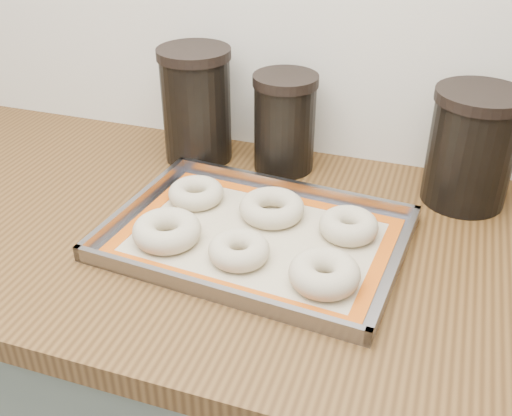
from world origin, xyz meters
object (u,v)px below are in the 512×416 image
(bagel_back_mid, at_px, (272,208))
(canister_right, at_px, (471,147))
(canister_mid, at_px, (285,122))
(baking_tray, at_px, (256,236))
(bagel_back_right, at_px, (349,226))
(bagel_front_mid, at_px, (239,250))
(bagel_front_left, at_px, (167,231))
(canister_left, at_px, (196,105))
(bagel_front_right, at_px, (324,273))
(bagel_back_left, at_px, (196,193))

(bagel_back_mid, height_order, canister_right, canister_right)
(canister_mid, bearing_deg, canister_right, -3.03)
(baking_tray, xyz_separation_m, canister_right, (0.31, 0.24, 0.10))
(baking_tray, height_order, canister_right, canister_right)
(bagel_back_right, distance_m, canister_right, 0.26)
(bagel_front_mid, distance_m, canister_mid, 0.33)
(bagel_back_right, bearing_deg, bagel_back_mid, 173.91)
(baking_tray, bearing_deg, bagel_front_left, -157.69)
(bagel_front_mid, height_order, canister_left, canister_left)
(bagel_front_left, distance_m, bagel_front_right, 0.26)
(bagel_back_left, relative_size, canister_left, 0.44)
(bagel_front_right, bearing_deg, canister_mid, 115.33)
(bagel_back_left, distance_m, bagel_back_mid, 0.14)
(bagel_front_mid, bearing_deg, bagel_back_right, 39.23)
(bagel_front_mid, bearing_deg, bagel_back_mid, 85.36)
(bagel_front_left, height_order, bagel_back_mid, bagel_front_left)
(bagel_back_left, xyz_separation_m, canister_left, (-0.07, 0.17, 0.09))
(bagel_front_mid, relative_size, canister_right, 0.46)
(bagel_front_left, distance_m, bagel_back_left, 0.13)
(bagel_front_right, bearing_deg, bagel_back_mid, 129.92)
(bagel_front_mid, distance_m, bagel_back_left, 0.19)
(bagel_front_left, relative_size, bagel_front_mid, 1.16)
(bagel_front_left, relative_size, bagel_back_right, 1.15)
(baking_tray, relative_size, canister_left, 2.18)
(bagel_front_left, xyz_separation_m, bagel_front_mid, (0.12, -0.01, -0.00))
(canister_mid, bearing_deg, canister_left, -175.84)
(bagel_back_mid, distance_m, canister_right, 0.36)
(bagel_back_left, relative_size, canister_right, 0.48)
(canister_mid, distance_m, canister_right, 0.34)
(canister_mid, relative_size, canister_right, 0.92)
(canister_right, bearing_deg, bagel_front_mid, -135.94)
(bagel_front_mid, height_order, bagel_front_right, bagel_front_right)
(bagel_back_mid, bearing_deg, bagel_front_mid, -94.64)
(baking_tray, relative_size, canister_mid, 2.60)
(bagel_front_right, bearing_deg, bagel_back_left, 149.63)
(bagel_back_mid, distance_m, bagel_back_right, 0.13)
(bagel_back_right, bearing_deg, bagel_front_left, -158.31)
(canister_left, relative_size, canister_right, 1.09)
(bagel_back_right, xyz_separation_m, canister_mid, (-0.17, 0.20, 0.07))
(bagel_front_right, distance_m, canister_left, 0.48)
(canister_left, bearing_deg, bagel_front_right, -44.22)
(bagel_back_mid, height_order, bagel_back_right, bagel_back_right)
(canister_left, distance_m, canister_right, 0.51)
(bagel_back_mid, distance_m, canister_mid, 0.21)
(bagel_front_left, relative_size, bagel_back_mid, 0.99)
(bagel_back_right, xyz_separation_m, canister_right, (0.17, 0.19, 0.08))
(bagel_front_mid, xyz_separation_m, bagel_back_mid, (0.01, 0.13, 0.00))
(baking_tray, relative_size, bagel_front_right, 4.72)
(bagel_front_left, distance_m, bagel_back_mid, 0.18)
(bagel_back_right, bearing_deg, bagel_back_left, 175.63)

